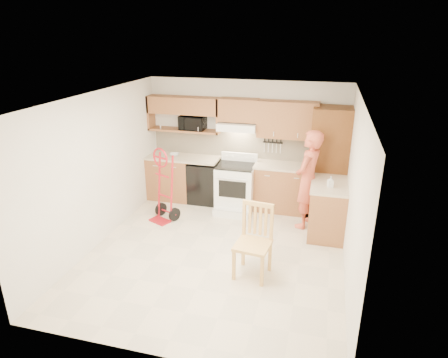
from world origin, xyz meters
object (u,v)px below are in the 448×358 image
at_px(person, 308,180).
at_px(hand_truck, 162,189).
at_px(dining_chair, 253,243).
at_px(microwave, 193,123).
at_px(range, 235,184).

height_order(person, hand_truck, person).
height_order(hand_truck, dining_chair, hand_truck).
bearing_deg(person, hand_truck, -60.12).
distance_m(microwave, range, 1.53).
distance_m(range, dining_chair, 2.27).
distance_m(microwave, hand_truck, 1.56).
bearing_deg(range, hand_truck, -146.82).
height_order(range, dining_chair, range).
bearing_deg(hand_truck, microwave, 103.84).
bearing_deg(hand_truck, range, 57.35).
height_order(range, person, person).
bearing_deg(hand_truck, person, 34.02).
bearing_deg(microwave, hand_truck, -98.37).
height_order(microwave, dining_chair, microwave).
bearing_deg(range, person, -13.56).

